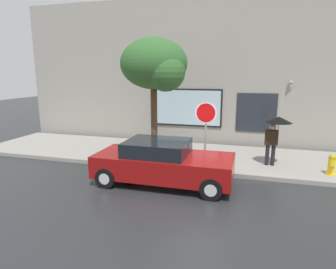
# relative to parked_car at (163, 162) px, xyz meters

# --- Properties ---
(ground_plane) EXTENTS (60.00, 60.00, 0.00)m
(ground_plane) POSITION_rel_parked_car_xyz_m (0.92, 0.12, -0.70)
(ground_plane) COLOR #282B2D
(sidewalk) EXTENTS (20.00, 4.00, 0.15)m
(sidewalk) POSITION_rel_parked_car_xyz_m (0.92, 3.12, -0.62)
(sidewalk) COLOR gray
(sidewalk) RESTS_ON ground
(building_facade) EXTENTS (20.00, 0.67, 7.00)m
(building_facade) POSITION_rel_parked_car_xyz_m (0.91, 5.61, 2.78)
(building_facade) COLOR #9E998E
(building_facade) RESTS_ON ground
(parked_car) EXTENTS (4.36, 1.92, 1.40)m
(parked_car) POSITION_rel_parked_car_xyz_m (0.00, 0.00, 0.00)
(parked_car) COLOR maroon
(parked_car) RESTS_ON ground
(fire_hydrant) EXTENTS (0.30, 0.44, 0.71)m
(fire_hydrant) POSITION_rel_parked_car_xyz_m (5.33, 1.92, -0.21)
(fire_hydrant) COLOR yellow
(fire_hydrant) RESTS_ON sidewalk
(pedestrian_with_umbrella) EXTENTS (0.93, 0.93, 1.83)m
(pedestrian_with_umbrella) POSITION_rel_parked_car_xyz_m (3.54, 2.44, 0.89)
(pedestrian_with_umbrella) COLOR black
(pedestrian_with_umbrella) RESTS_ON sidewalk
(street_tree) EXTENTS (2.61, 2.22, 4.68)m
(street_tree) POSITION_rel_parked_car_xyz_m (-0.93, 2.24, 3.06)
(street_tree) COLOR #4C3823
(street_tree) RESTS_ON sidewalk
(stop_sign) EXTENTS (0.76, 0.10, 2.37)m
(stop_sign) POSITION_rel_parked_car_xyz_m (1.12, 1.58, 1.12)
(stop_sign) COLOR gray
(stop_sign) RESTS_ON sidewalk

